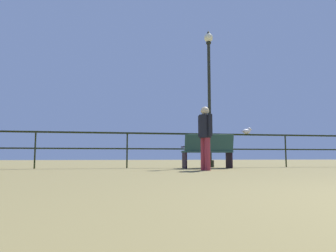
{
  "coord_description": "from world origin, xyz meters",
  "views": [
    {
      "loc": [
        -2.98,
        -1.06,
        0.33
      ],
      "look_at": [
        -1.42,
        7.5,
        1.21
      ],
      "focal_mm": 32.53,
      "sensor_mm": 36.0,
      "label": 1
    }
  ],
  "objects_px": {
    "bench_near_left": "(208,150)",
    "lamppost_center": "(209,89)",
    "seagull_on_rail": "(247,131)",
    "person_at_railing": "(205,134)"
  },
  "relations": [
    {
      "from": "person_at_railing",
      "to": "seagull_on_rail",
      "type": "relative_size",
      "value": 3.53
    },
    {
      "from": "bench_near_left",
      "to": "lamppost_center",
      "type": "bearing_deg",
      "value": 68.26
    },
    {
      "from": "lamppost_center",
      "to": "bench_near_left",
      "type": "bearing_deg",
      "value": -111.74
    },
    {
      "from": "lamppost_center",
      "to": "person_at_railing",
      "type": "bearing_deg",
      "value": -111.01
    },
    {
      "from": "lamppost_center",
      "to": "seagull_on_rail",
      "type": "distance_m",
      "value": 1.81
    },
    {
      "from": "bench_near_left",
      "to": "seagull_on_rail",
      "type": "bearing_deg",
      "value": 24.92
    },
    {
      "from": "seagull_on_rail",
      "to": "person_at_railing",
      "type": "bearing_deg",
      "value": -135.79
    },
    {
      "from": "seagull_on_rail",
      "to": "lamppost_center",
      "type": "bearing_deg",
      "value": 172.53
    },
    {
      "from": "bench_near_left",
      "to": "lamppost_center",
      "type": "relative_size",
      "value": 0.32
    },
    {
      "from": "seagull_on_rail",
      "to": "bench_near_left",
      "type": "bearing_deg",
      "value": -155.08
    }
  ]
}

